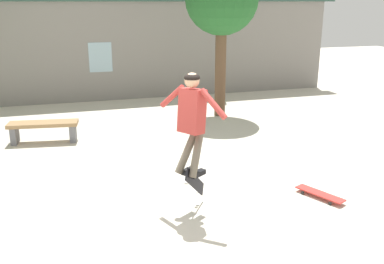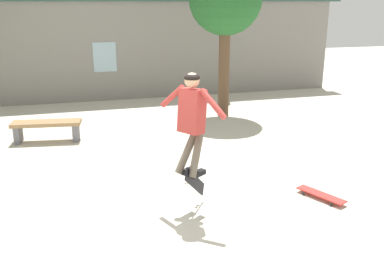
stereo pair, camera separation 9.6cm
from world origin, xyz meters
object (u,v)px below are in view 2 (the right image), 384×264
object	(u,v)px
tree_right	(225,0)
park_bench	(47,127)
skateboard_flipping	(195,182)
skateboard_resting	(321,195)
skater	(192,116)

from	to	relation	value
tree_right	park_bench	xyz separation A→B (m)	(-4.56, -1.13, -2.71)
skateboard_flipping	skateboard_resting	size ratio (longest dim) A/B	0.82
skater	skateboard_resting	size ratio (longest dim) A/B	1.82
skater	skateboard_flipping	distance (m)	1.03
tree_right	skater	distance (m)	5.91
tree_right	skateboard_flipping	xyz separation A→B (m)	(-2.29, -5.17, -2.59)
tree_right	skater	xyz separation A→B (m)	(-2.34, -5.20, -1.56)
skater	skateboard_resting	xyz separation A→B (m)	(2.08, -0.15, -1.41)
tree_right	skateboard_flipping	size ratio (longest dim) A/B	6.02
skateboard_flipping	skateboard_resting	xyz separation A→B (m)	(2.03, -0.19, -0.38)
skateboard_flipping	park_bench	bearing A→B (deg)	67.78
park_bench	skateboard_flipping	size ratio (longest dim) A/B	2.29
tree_right	skateboard_flipping	world-z (taller)	tree_right
park_bench	skater	world-z (taller)	skater
park_bench	skater	xyz separation A→B (m)	(2.22, -4.08, 1.15)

